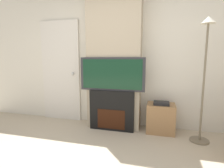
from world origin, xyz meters
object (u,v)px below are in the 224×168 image
(fireplace, at_px, (112,110))
(floor_lamp, at_px, (205,67))
(television, at_px, (112,74))
(media_stand, at_px, (161,118))

(fireplace, distance_m, floor_lamp, 1.67)
(fireplace, height_order, floor_lamp, floor_lamp)
(floor_lamp, bearing_deg, fireplace, 176.12)
(television, height_order, media_stand, television)
(media_stand, bearing_deg, television, -172.40)
(fireplace, relative_size, television, 0.70)
(fireplace, height_order, television, television)
(fireplace, xyz_separation_m, television, (0.00, -0.00, 0.66))
(media_stand, bearing_deg, fireplace, -172.53)
(television, distance_m, media_stand, 1.15)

